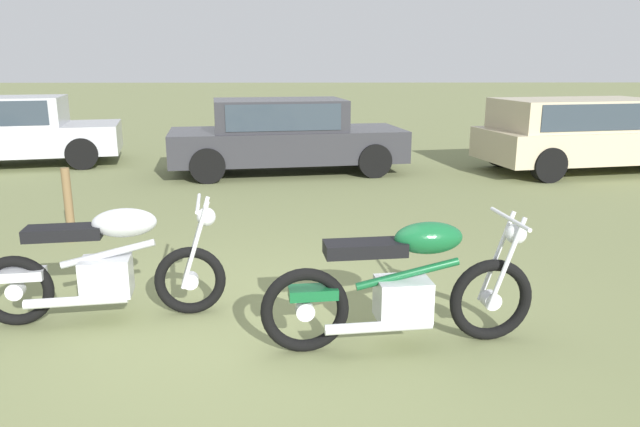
{
  "coord_description": "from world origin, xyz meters",
  "views": [
    {
      "loc": [
        0.47,
        -4.54,
        2.12
      ],
      "look_at": [
        0.56,
        1.35,
        0.61
      ],
      "focal_mm": 33.29,
      "sensor_mm": 36.0,
      "label": 1
    }
  ],
  "objects": [
    {
      "name": "fence_post_wooden",
      "position": [
        -2.45,
        2.43,
        0.45
      ],
      "size": [
        0.1,
        0.1,
        0.91
      ],
      "primitive_type": "cylinder",
      "color": "brown",
      "rests_on": "ground"
    },
    {
      "name": "car_charcoal",
      "position": [
        -0.06,
        7.05,
        0.8
      ],
      "size": [
        4.72,
        2.45,
        1.43
      ],
      "rotation": [
        0.0,
        0.0,
        0.16
      ],
      "color": "#2D2D33",
      "rests_on": "ground"
    },
    {
      "name": "car_beige",
      "position": [
        5.87,
        7.08,
        0.84
      ],
      "size": [
        4.65,
        2.65,
        1.43
      ],
      "rotation": [
        0.0,
        0.0,
        0.19
      ],
      "color": "#BCAD8C",
      "rests_on": "ground"
    },
    {
      "name": "motorcycle_silver",
      "position": [
        -1.24,
        0.16,
        0.48
      ],
      "size": [
        2.0,
        0.73,
        1.02
      ],
      "rotation": [
        0.0,
        0.0,
        0.15
      ],
      "color": "black",
      "rests_on": "ground"
    },
    {
      "name": "car_silver",
      "position": [
        -5.77,
        7.94,
        0.8
      ],
      "size": [
        4.43,
        2.7,
        1.43
      ],
      "rotation": [
        0.0,
        0.0,
        0.24
      ],
      "color": "#B2B5BA",
      "rests_on": "ground"
    },
    {
      "name": "motorcycle_green",
      "position": [
        1.17,
        -0.36,
        0.49
      ],
      "size": [
        2.11,
        0.69,
        1.02
      ],
      "rotation": [
        0.0,
        0.0,
        0.12
      ],
      "color": "black",
      "rests_on": "ground"
    },
    {
      "name": "ground_plane",
      "position": [
        0.0,
        0.0,
        0.0
      ],
      "size": [
        120.0,
        120.0,
        0.0
      ],
      "primitive_type": "plane",
      "color": "olive"
    }
  ]
}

